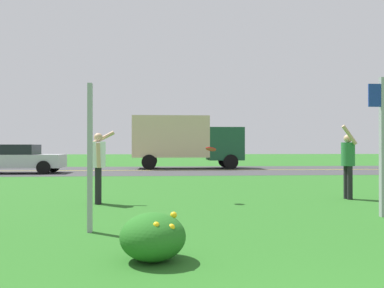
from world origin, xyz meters
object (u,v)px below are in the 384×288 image
Objects in this scene: frisbee_red at (211,149)px; box_truck_dark_green at (185,139)px; person_catcher_green_shirt at (348,160)px; sign_post_by_roadside at (382,132)px; car_silver_center_left at (17,159)px; sign_post_near_path at (90,158)px; person_thrower_white_shirt at (98,161)px.

frisbee_red is 0.04× the size of box_truck_dark_green.
sign_post_by_roadside is at bearing -101.61° from person_catcher_green_shirt.
car_silver_center_left is (-11.56, 13.70, -0.88)m from sign_post_by_roadside.
person_catcher_green_shirt is (5.90, 3.65, -0.17)m from sign_post_near_path.
sign_post_by_roadside is at bearing -37.80° from frisbee_red.
person_catcher_green_shirt is at bearing 4.39° from frisbee_red.
person_thrower_white_shirt is (-5.72, 2.21, -0.62)m from sign_post_by_roadside.
frisbee_red is (-3.04, 2.36, -0.33)m from sign_post_by_roadside.
person_catcher_green_shirt is at bearing 3.82° from person_thrower_white_shirt.
sign_post_near_path is at bearing -97.71° from box_truck_dark_green.
box_truck_dark_green is at bearing 79.40° from person_thrower_white_shirt.
frisbee_red is 0.06× the size of car_silver_center_left.
person_thrower_white_shirt is 12.89m from car_silver_center_left.
person_catcher_green_shirt is at bearing 78.39° from sign_post_by_roadside.
person_thrower_white_shirt is 0.39× the size of car_silver_center_left.
person_thrower_white_shirt is (-0.37, 3.23, -0.17)m from sign_post_near_path.
person_thrower_white_shirt is at bearing -176.18° from person_catcher_green_shirt.
sign_post_near_path reaches higher than person_thrower_white_shirt.
box_truck_dark_green is (8.74, 4.02, 1.06)m from car_silver_center_left.
sign_post_by_roadside is 6.17m from person_thrower_white_shirt.
box_truck_dark_green is at bearing 82.29° from sign_post_near_path.
sign_post_by_roadside is 3.86m from frisbee_red.
person_thrower_white_shirt is 2.70m from frisbee_red.
sign_post_near_path is at bearing -169.21° from sign_post_by_roadside.
box_truck_dark_green is at bearing 99.04° from sign_post_by_roadside.
sign_post_by_roadside reaches higher than frisbee_red.
car_silver_center_left reaches higher than frisbee_red.
frisbee_red is 14.20m from car_silver_center_left.
sign_post_by_roadside is at bearing 10.79° from sign_post_near_path.
sign_post_by_roadside is at bearing -80.96° from box_truck_dark_green.
sign_post_by_roadside is 17.95m from car_silver_center_left.
box_truck_dark_green is at bearing 24.71° from car_silver_center_left.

